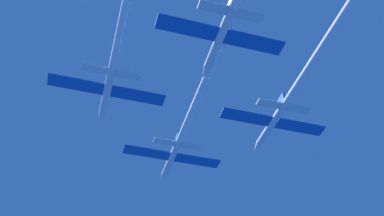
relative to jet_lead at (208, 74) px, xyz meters
name	(u,v)px	position (x,y,z in m)	size (l,w,h in m)	color
jet_lead	(208,74)	(0.00, 0.00, 0.00)	(18.33, 72.26, 3.04)	silver
jet_left_wing	(127,0)	(-14.19, -10.08, -0.09)	(18.33, 61.80, 3.04)	silver
jet_right_wing	(341,18)	(13.69, -15.51, -0.70)	(18.33, 72.66, 3.04)	silver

